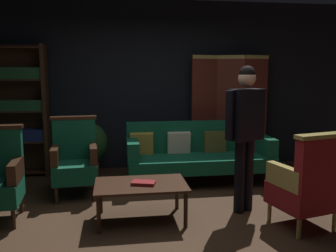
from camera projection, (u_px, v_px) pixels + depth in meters
name	position (u px, v px, depth m)	size (l,w,h in m)	color
ground_plane	(179.00, 223.00, 3.94)	(10.00, 10.00, 0.00)	#3D2819
back_wall	(154.00, 85.00, 6.13)	(7.20, 0.10, 2.80)	black
folding_screen	(230.00, 110.00, 6.08)	(1.32, 0.23, 1.90)	#5B2319
bookshelf	(18.00, 109.00, 5.62)	(0.90, 0.32, 2.05)	#382114
velvet_couch	(198.00, 151.00, 5.38)	(2.12, 0.78, 0.88)	#382114
coffee_table	(141.00, 188.00, 3.97)	(1.00, 0.64, 0.42)	#382114
armchair_gilt_accent	(307.00, 184.00, 3.73)	(0.70, 0.69, 1.04)	tan
armchair_wing_right	(75.00, 159.00, 4.77)	(0.63, 0.62, 1.04)	#382114
standing_figure	(245.00, 125.00, 4.13)	(0.54, 0.36, 1.70)	black
potted_plant	(90.00, 146.00, 5.62)	(0.56, 0.56, 0.85)	brown
book_red_leather	(144.00, 183.00, 3.92)	(0.25, 0.15, 0.03)	maroon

